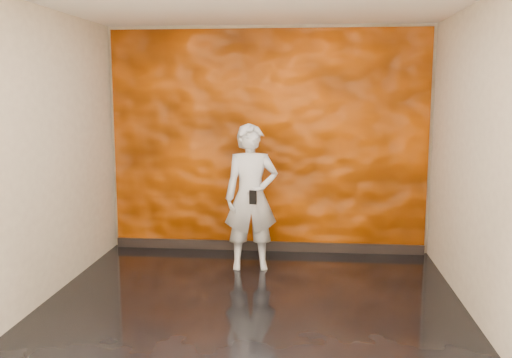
{
  "coord_description": "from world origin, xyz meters",
  "views": [
    {
      "loc": [
        0.54,
        -5.08,
        2.01
      ],
      "look_at": [
        -0.03,
        0.75,
        1.1
      ],
      "focal_mm": 40.0,
      "sensor_mm": 36.0,
      "label": 1
    }
  ],
  "objects": [
    {
      "name": "man",
      "position": [
        -0.13,
        1.2,
        0.82
      ],
      "size": [
        0.66,
        0.49,
        1.65
      ],
      "primitive_type": "imported",
      "rotation": [
        0.0,
        0.0,
        0.16
      ],
      "color": "#969CA5",
      "rests_on": "ground"
    },
    {
      "name": "feature_wall",
      "position": [
        0.0,
        1.96,
        1.38
      ],
      "size": [
        3.9,
        0.06,
        2.75
      ],
      "primitive_type": "cube",
      "color": "#C94A00",
      "rests_on": "ground"
    },
    {
      "name": "room",
      "position": [
        0.0,
        0.0,
        1.4
      ],
      "size": [
        4.02,
        4.02,
        2.81
      ],
      "color": "black",
      "rests_on": "ground"
    },
    {
      "name": "phone",
      "position": [
        -0.08,
        0.97,
        0.87
      ],
      "size": [
        0.08,
        0.04,
        0.15
      ],
      "primitive_type": "cube",
      "rotation": [
        0.0,
        0.0,
        -0.24
      ],
      "color": "black",
      "rests_on": "man"
    },
    {
      "name": "baseboard",
      "position": [
        0.0,
        1.92,
        0.06
      ],
      "size": [
        3.9,
        0.04,
        0.12
      ],
      "primitive_type": "cube",
      "color": "black",
      "rests_on": "ground"
    }
  ]
}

